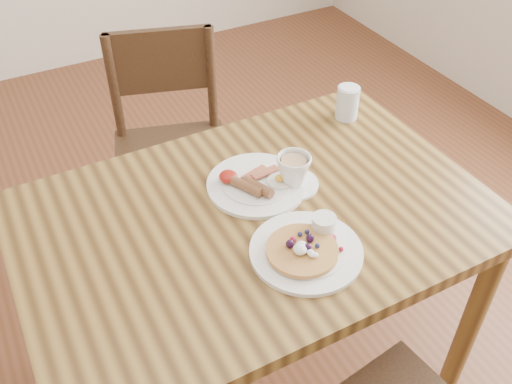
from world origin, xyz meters
TOP-DOWN VIEW (x-y plane):
  - ground at (0.00, 0.00)m, footprint 5.00×5.00m
  - dining_table at (0.00, 0.00)m, footprint 1.20×0.80m
  - chair_far at (0.03, 0.74)m, footprint 0.53×0.53m
  - pancake_plate at (0.04, -0.18)m, footprint 0.27×0.27m
  - breakfast_plate at (0.05, 0.09)m, footprint 0.27×0.27m
  - teacup_saucer at (0.14, 0.05)m, footprint 0.14×0.14m
  - water_glass at (0.46, 0.26)m, footprint 0.07×0.07m

SIDE VIEW (x-z plane):
  - ground at x=0.00m, z-range 0.00..0.00m
  - chair_far at x=0.03m, z-range 0.05..0.93m
  - dining_table at x=0.00m, z-range 0.28..1.03m
  - breakfast_plate at x=0.05m, z-range 0.74..0.78m
  - pancake_plate at x=0.04m, z-range 0.74..0.79m
  - teacup_saucer at x=0.14m, z-range 0.75..0.84m
  - water_glass at x=0.46m, z-range 0.75..0.86m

